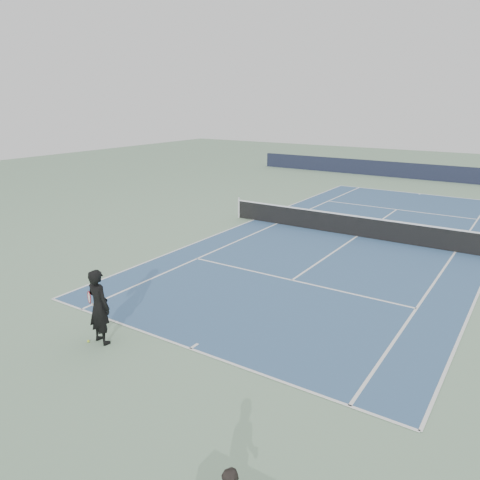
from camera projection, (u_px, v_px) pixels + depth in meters
The scene contains 6 objects.
ground at pixel (357, 237), 21.09m from camera, with size 80.00×80.00×0.00m, color gray.
court_surface at pixel (357, 236), 21.08m from camera, with size 10.97×23.77×0.01m, color #35577F.
tennis_net at pixel (358, 226), 20.94m from camera, with size 12.90×0.10×1.07m.
windscreen_far at pixel (440, 173), 35.23m from camera, with size 30.00×0.25×1.20m, color black.
tennis_player at pixel (99, 306), 11.65m from camera, with size 0.85×0.61×1.96m.
tennis_ball at pixel (88, 341), 11.90m from camera, with size 0.06×0.06×0.06m, color #D0E62F.
Camera 1 is at (6.68, -19.82, 5.93)m, focal length 35.00 mm.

